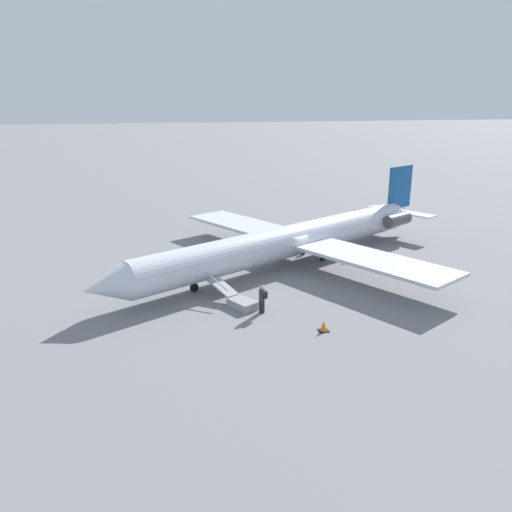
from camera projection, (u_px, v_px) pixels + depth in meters
ground_plane at (289, 265)px, 38.77m from camera, size 600.00×600.00×0.00m
airplane_main at (298, 239)px, 38.80m from camera, size 31.16×24.70×6.46m
boarding_stairs at (238, 300)px, 30.79m from camera, size 2.61×4.07×1.64m
passenger at (262, 297)px, 29.57m from camera, size 0.46×0.57×1.74m
traffic_cone_near_stairs at (324, 326)px, 27.40m from camera, size 0.55×0.55×0.61m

